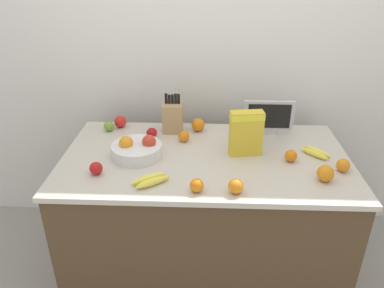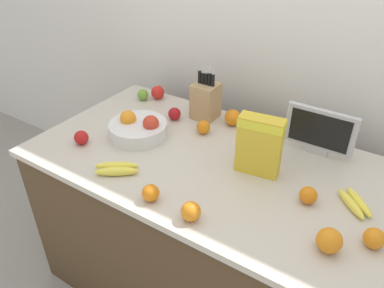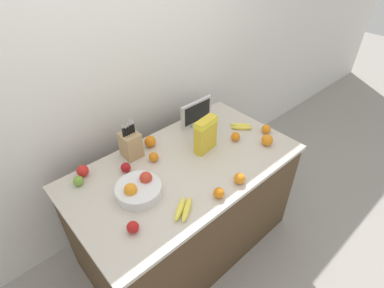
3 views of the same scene
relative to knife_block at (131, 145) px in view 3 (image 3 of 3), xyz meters
The scene contains 20 objects.
ground_plane 1.06m from the knife_block, 57.12° to the right, with size 14.00×14.00×0.00m, color gray.
wall_back 0.51m from the knife_block, 57.41° to the left, with size 9.00×0.06×2.60m.
counter 0.67m from the knife_block, 57.12° to the right, with size 1.63×0.91×0.88m.
knife_block is the anchor object (origin of this frame).
small_monitor 0.61m from the knife_block, ahead, with size 0.31×0.03×0.22m.
cereal_box 0.53m from the knife_block, 34.23° to the right, with size 0.19×0.10×0.26m.
fruit_bowl 0.39m from the knife_block, 116.80° to the right, with size 0.29×0.29×0.12m.
banana_bunch_left 0.90m from the knife_block, 19.49° to the right, with size 0.17×0.17×0.03m.
banana_bunch_right 0.64m from the knife_block, 95.29° to the right, with size 0.20×0.17×0.04m.
apple_rightmost 0.42m from the knife_block, behind, with size 0.07×0.07×0.07m, color #6B9E33.
apple_middle 0.66m from the knife_block, 122.64° to the right, with size 0.07×0.07×0.07m, color red.
apple_near_bananas 0.18m from the knife_block, 137.29° to the right, with size 0.07×0.07×0.07m, color #A31419.
apple_by_knife_block 0.36m from the knife_block, behind, with size 0.08×0.08×0.08m, color red.
orange_by_cereal 1.00m from the knife_block, 34.80° to the right, with size 0.09×0.09×0.09m, color orange.
orange_mid_right 0.72m from the knife_block, 75.86° to the right, with size 0.07×0.07×0.07m, color orange.
orange_front_right 0.17m from the knife_block, ahead, with size 0.09×0.09×0.09m, color orange.
orange_near_bowl 1.06m from the knife_block, 26.60° to the right, with size 0.07×0.07×0.07m, color orange.
orange_front_left 0.18m from the knife_block, 62.18° to the right, with size 0.07×0.07×0.07m, color orange.
orange_mid_left 0.79m from the knife_block, 28.65° to the right, with size 0.07×0.07×0.07m, color orange.
orange_back_center 0.79m from the knife_block, 62.53° to the right, with size 0.07×0.07×0.07m, color orange.
Camera 3 is at (-1.01, -1.19, 2.27)m, focal length 28.00 mm.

